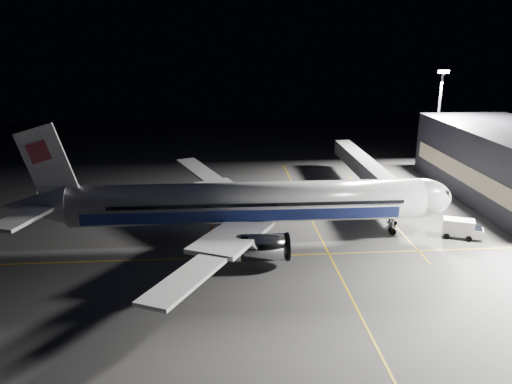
{
  "coord_description": "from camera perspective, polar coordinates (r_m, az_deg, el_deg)",
  "views": [
    {
      "loc": [
        -4.02,
        -64.47,
        27.36
      ],
      "look_at": [
        1.14,
        2.44,
        6.0
      ],
      "focal_mm": 35.0,
      "sensor_mm": 36.0,
      "label": 1
    }
  ],
  "objects": [
    {
      "name": "safety_cone_b",
      "position": [
        73.64,
        -5.1,
        -3.98
      ],
      "size": [
        0.4,
        0.4,
        0.61
      ],
      "primitive_type": "cone",
      "color": "#EA3A09",
      "rests_on": "ground"
    },
    {
      "name": "guide_line_side",
      "position": [
        83.5,
        14.02,
        -2.02
      ],
      "size": [
        0.25,
        40.0,
        0.01
      ],
      "primitive_type": "cube",
      "color": "gold",
      "rests_on": "ground"
    },
    {
      "name": "airliner",
      "position": [
        68.25,
        -1.7,
        -1.33
      ],
      "size": [
        61.48,
        54.22,
        16.64
      ],
      "color": "silver",
      "rests_on": "ground"
    },
    {
      "name": "ground",
      "position": [
        70.15,
        -0.78,
        -5.3
      ],
      "size": [
        200.0,
        200.0,
        0.0
      ],
      "primitive_type": "plane",
      "color": "#4C4C4F",
      "rests_on": "ground"
    },
    {
      "name": "baggage_tug",
      "position": [
        85.63,
        -1.2,
        -0.35
      ],
      "size": [
        3.25,
        2.94,
        1.94
      ],
      "rotation": [
        0.0,
        0.0,
        -0.36
      ],
      "color": "black",
      "rests_on": "ground"
    },
    {
      "name": "floodlight_mast_north",
      "position": [
        107.08,
        20.15,
        8.55
      ],
      "size": [
        2.4,
        0.68,
        20.7
      ],
      "color": "#59595E",
      "rests_on": "ground"
    },
    {
      "name": "service_truck",
      "position": [
        75.38,
        22.48,
        -3.86
      ],
      "size": [
        5.68,
        3.98,
        2.71
      ],
      "rotation": [
        0.0,
        0.0,
        -0.4
      ],
      "color": "white",
      "rests_on": "ground"
    },
    {
      "name": "safety_cone_c",
      "position": [
        83.0,
        -4.44,
        -1.4
      ],
      "size": [
        0.44,
        0.44,
        0.66
      ],
      "primitive_type": "cone",
      "color": "#EA3A09",
      "rests_on": "ground"
    },
    {
      "name": "jet_bridge",
      "position": [
        89.48,
        12.66,
        2.47
      ],
      "size": [
        3.6,
        34.4,
        6.3
      ],
      "color": "#B2B2B7",
      "rests_on": "ground"
    },
    {
      "name": "safety_cone_a",
      "position": [
        79.68,
        -2.6,
        -2.22
      ],
      "size": [
        0.4,
        0.4,
        0.6
      ],
      "primitive_type": "cone",
      "color": "#EA3A09",
      "rests_on": "ground"
    },
    {
      "name": "guide_line_cross",
      "position": [
        64.68,
        -0.43,
        -7.37
      ],
      "size": [
        70.0,
        0.25,
        0.01
      ],
      "primitive_type": "cube",
      "color": "gold",
      "rests_on": "ground"
    },
    {
      "name": "guide_line_main",
      "position": [
        71.43,
        7.29,
        -5.02
      ],
      "size": [
        0.25,
        80.0,
        0.01
      ],
      "primitive_type": "cube",
      "color": "gold",
      "rests_on": "ground"
    }
  ]
}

